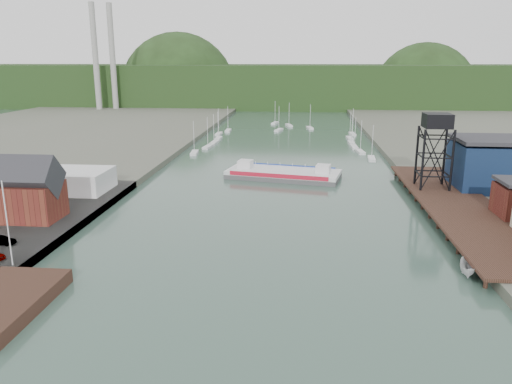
% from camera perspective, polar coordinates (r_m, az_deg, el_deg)
% --- Properties ---
extents(ground, '(600.00, 600.00, 0.00)m').
position_cam_1_polar(ground, '(58.81, -1.76, -14.75)').
color(ground, '#324E3F').
rests_on(ground, ground).
extents(west_quay, '(16.00, 80.00, 1.60)m').
position_cam_1_polar(west_quay, '(89.18, -26.59, -5.25)').
color(west_quay, slate).
rests_on(west_quay, ground).
extents(east_pier, '(14.00, 70.00, 2.45)m').
position_cam_1_polar(east_pier, '(104.12, 22.12, -1.39)').
color(east_pier, black).
rests_on(east_pier, ground).
extents(harbor_building, '(12.20, 8.20, 8.90)m').
position_cam_1_polar(harbor_building, '(96.89, -24.93, -0.27)').
color(harbor_building, '#521B17').
rests_on(harbor_building, west_quay).
extents(white_shed, '(18.00, 12.00, 4.50)m').
position_cam_1_polar(white_shed, '(115.42, -20.82, 1.26)').
color(white_shed, silver).
rests_on(white_shed, west_quay).
extents(flagpole, '(0.16, 0.16, 12.00)m').
position_cam_1_polar(flagpole, '(75.50, -26.55, -3.27)').
color(flagpole, silver).
rests_on(flagpole, west_quay).
extents(lift_tower, '(6.50, 6.50, 16.00)m').
position_cam_1_polar(lift_tower, '(113.24, 19.98, 7.17)').
color(lift_tower, black).
rests_on(lift_tower, east_pier).
extents(blue_shed, '(20.50, 14.50, 11.30)m').
position_cam_1_polar(blue_shed, '(121.03, 26.27, 2.84)').
color(blue_shed, '#0D1E3C').
rests_on(blue_shed, east_land).
extents(marina_sailboats, '(57.71, 92.65, 0.90)m').
position_cam_1_polar(marina_sailboats, '(191.47, 3.29, 6.20)').
color(marina_sailboats, silver).
rests_on(marina_sailboats, ground).
extents(smokestacks, '(11.20, 8.20, 60.00)m').
position_cam_1_polar(smokestacks, '(304.73, -16.97, 14.41)').
color(smokestacks, '#999894').
rests_on(smokestacks, ground).
extents(distant_hills, '(500.00, 120.00, 80.00)m').
position_cam_1_polar(distant_hills, '(352.74, 3.61, 11.78)').
color(distant_hills, black).
rests_on(distant_hills, ground).
extents(chain_ferry, '(29.81, 16.69, 4.05)m').
position_cam_1_polar(chain_ferry, '(126.74, 3.14, 2.12)').
color(chain_ferry, '#4C4C4F').
rests_on(chain_ferry, ground).
extents(motorboat, '(3.30, 5.78, 2.10)m').
position_cam_1_polar(motorboat, '(75.90, 23.04, -8.04)').
color(motorboat, silver).
rests_on(motorboat, ground).
extents(car_west_b, '(4.04, 1.44, 1.33)m').
position_cam_1_polar(car_west_b, '(86.02, -27.05, -4.98)').
color(car_west_b, '#999999').
rests_on(car_west_b, west_quay).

